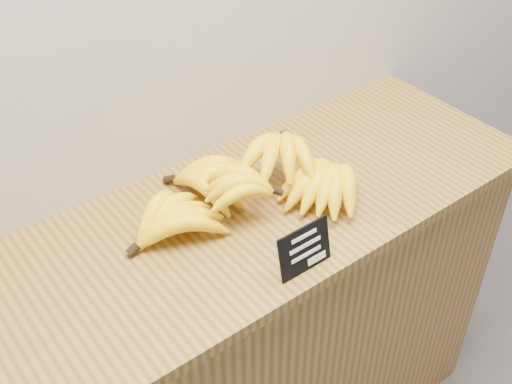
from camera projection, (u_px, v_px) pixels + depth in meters
name	position (u px, v px, depth m)	size (l,w,h in m)	color
counter	(245.00, 345.00, 1.76)	(1.42, 0.50, 0.90)	olive
counter_top	(243.00, 217.00, 1.47)	(1.50, 0.54, 0.03)	olive
chalkboard_sign	(305.00, 249.00, 1.29)	(0.13, 0.01, 0.10)	black
banana_pile	(254.00, 184.00, 1.45)	(0.57, 0.39, 0.13)	yellow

